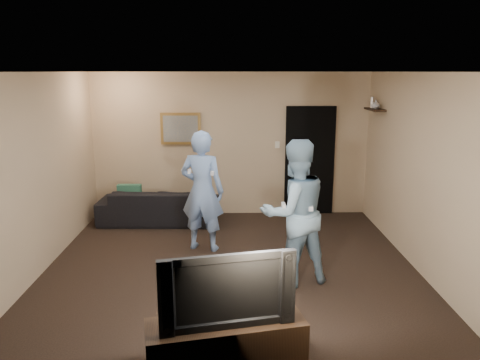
{
  "coord_description": "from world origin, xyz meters",
  "views": [
    {
      "loc": [
        0.02,
        -5.95,
        2.61
      ],
      "look_at": [
        0.13,
        0.3,
        1.15
      ],
      "focal_mm": 35.0,
      "sensor_mm": 36.0,
      "label": 1
    }
  ],
  "objects_px": {
    "wii_player_left": "(202,191)",
    "wii_player_right": "(294,213)",
    "television": "(225,286)",
    "tv_console": "(226,347)",
    "sofa": "(159,206)"
  },
  "relations": [
    {
      "from": "tv_console",
      "to": "wii_player_left",
      "type": "bearing_deg",
      "value": 85.35
    },
    {
      "from": "wii_player_left",
      "to": "wii_player_right",
      "type": "relative_size",
      "value": 0.98
    },
    {
      "from": "television",
      "to": "wii_player_right",
      "type": "height_order",
      "value": "wii_player_right"
    },
    {
      "from": "sofa",
      "to": "television",
      "type": "distance_m",
      "value": 4.47
    },
    {
      "from": "television",
      "to": "wii_player_left",
      "type": "xyz_separation_m",
      "value": [
        -0.38,
        2.99,
        0.07
      ]
    },
    {
      "from": "sofa",
      "to": "wii_player_right",
      "type": "xyz_separation_m",
      "value": [
        2.05,
        -2.43,
        0.61
      ]
    },
    {
      "from": "tv_console",
      "to": "television",
      "type": "relative_size",
      "value": 1.19
    },
    {
      "from": "television",
      "to": "wii_player_left",
      "type": "distance_m",
      "value": 3.01
    },
    {
      "from": "tv_console",
      "to": "wii_player_left",
      "type": "distance_m",
      "value": 3.08
    },
    {
      "from": "sofa",
      "to": "wii_player_left",
      "type": "height_order",
      "value": "wii_player_left"
    },
    {
      "from": "tv_console",
      "to": "wii_player_right",
      "type": "bearing_deg",
      "value": 53.97
    },
    {
      "from": "wii_player_right",
      "to": "tv_console",
      "type": "bearing_deg",
      "value": -114.21
    },
    {
      "from": "sofa",
      "to": "wii_player_right",
      "type": "relative_size",
      "value": 1.13
    },
    {
      "from": "wii_player_left",
      "to": "wii_player_right",
      "type": "xyz_separation_m",
      "value": [
        1.2,
        -1.15,
        0.02
      ]
    },
    {
      "from": "wii_player_left",
      "to": "wii_player_right",
      "type": "height_order",
      "value": "wii_player_right"
    }
  ]
}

